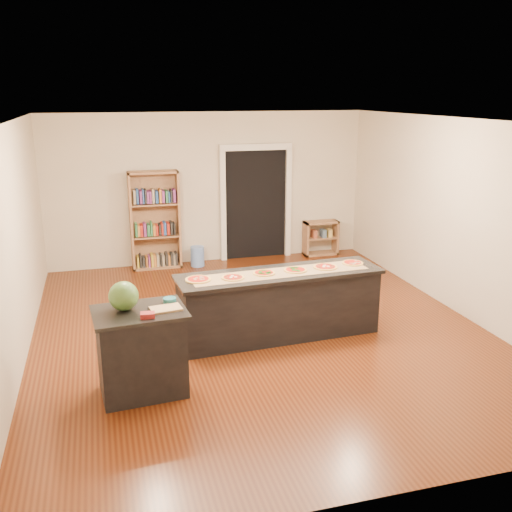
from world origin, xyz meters
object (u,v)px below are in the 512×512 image
object	(u,v)px
side_counter	(142,352)
waste_bin	(197,256)
bookshelf	(155,220)
kitchen_island	(279,304)
watermelon	(124,296)
low_shelf	(321,238)

from	to	relation	value
side_counter	waste_bin	world-z (taller)	side_counter
side_counter	waste_bin	xyz separation A→B (m)	(1.37, 4.46, -0.29)
side_counter	bookshelf	bearing A→B (deg)	77.47
kitchen_island	waste_bin	distance (m)	3.48
kitchen_island	watermelon	world-z (taller)	watermelon
side_counter	waste_bin	distance (m)	4.68
watermelon	side_counter	bearing A→B (deg)	-21.73
kitchen_island	side_counter	distance (m)	2.14
side_counter	waste_bin	size ratio (longest dim) A/B	2.58
bookshelf	low_shelf	xyz separation A→B (m)	(3.25, 0.01, -0.55)
side_counter	watermelon	size ratio (longest dim) A/B	3.09
side_counter	low_shelf	xyz separation A→B (m)	(3.88, 4.59, -0.14)
bookshelf	waste_bin	bearing A→B (deg)	-8.51
bookshelf	watermelon	distance (m)	4.59
side_counter	low_shelf	size ratio (longest dim) A/B	1.41
side_counter	bookshelf	world-z (taller)	bookshelf
waste_bin	watermelon	world-z (taller)	watermelon
waste_bin	watermelon	bearing A→B (deg)	-108.98
kitchen_island	bookshelf	distance (m)	3.79
bookshelf	waste_bin	size ratio (longest dim) A/B	4.81
bookshelf	side_counter	bearing A→B (deg)	-97.84
side_counter	watermelon	xyz separation A→B (m)	(-0.15, 0.06, 0.63)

